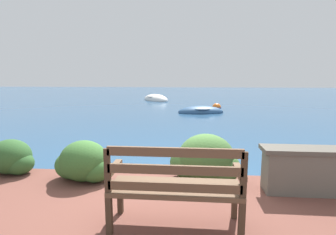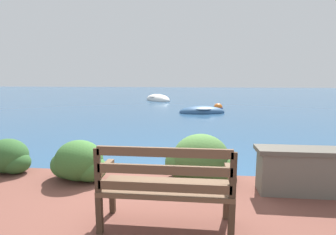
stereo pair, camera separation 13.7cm
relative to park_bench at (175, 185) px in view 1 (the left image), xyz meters
name	(u,v)px [view 1 (the left image)]	position (x,y,z in m)	size (l,w,h in m)	color
ground_plane	(161,185)	(-0.33, 1.60, -0.70)	(80.00, 80.00, 0.00)	navy
park_bench	(175,185)	(0.00, 0.00, 0.00)	(1.39, 0.48, 0.93)	#433123
hedge_clump_far_left	(10,159)	(-2.82, 1.37, -0.24)	(0.84, 0.60, 0.57)	#2D5628
hedge_clump_left	(83,163)	(-1.49, 1.18, -0.21)	(0.92, 0.66, 0.63)	#38662D
hedge_clump_centre	(205,161)	(0.38, 1.34, -0.17)	(1.07, 0.77, 0.73)	#426B33
rowboat_nearest	(201,112)	(0.66, 10.56, -0.65)	(2.43, 1.45, 0.61)	#2D517A
rowboat_mid	(156,99)	(-2.50, 17.13, -0.63)	(2.73, 3.05, 0.83)	silver
mooring_buoy	(217,108)	(1.58, 12.07, -0.62)	(0.55, 0.55, 0.50)	orange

